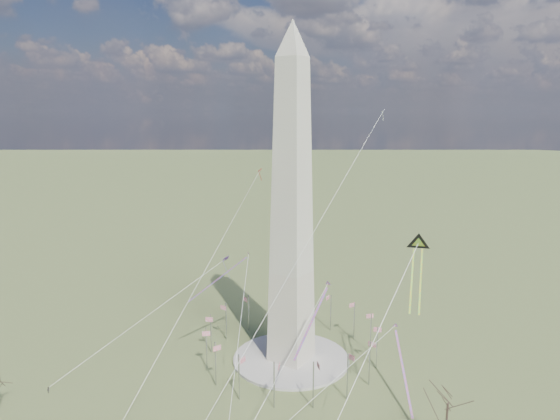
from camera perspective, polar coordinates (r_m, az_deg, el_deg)
The scene contains 13 objects.
ground at distance 162.11m, azimuth 1.28°, elevation -16.76°, with size 2000.00×2000.00×0.00m, color #476130.
plaza at distance 161.92m, azimuth 1.28°, elevation -16.63°, with size 36.00×36.00×0.80m, color #A39D95.
washington_monument at distance 145.89m, azimuth 1.37°, elevation 0.12°, with size 15.56×15.56×100.00m.
flagpole_ring at distance 158.83m, azimuth 1.30°, elevation -14.44°, with size 54.40×54.40×13.00m.
tree_near at distance 124.05m, azimuth 18.66°, elevation -19.87°, with size 10.55×10.55×18.47m.
person_west at distance 158.98m, azimuth -24.94°, elevation -18.13°, with size 0.84×0.65×1.72m, color gray.
kite_delta_black at distance 136.09m, azimuth 15.51°, elevation -4.14°, with size 10.36×19.76×16.11m.
kite_diamond_purple at distance 177.54m, azimuth -6.20°, elevation -5.84°, with size 1.99×2.99×8.93m.
kite_streamer_left at distance 132.51m, azimuth 4.23°, elevation -11.28°, with size 3.05×20.67×14.19m.
kite_streamer_mid at distance 155.12m, azimuth -6.04°, elevation -6.98°, with size 11.90×17.38×13.70m.
kite_streamer_right at distance 145.50m, azimuth 13.63°, elevation -15.85°, with size 13.67×19.79×15.67m.
kite_small_red at distance 192.68m, azimuth -2.30°, elevation 4.43°, with size 1.22×2.04×4.88m.
kite_small_white at distance 182.09m, azimuth 11.69°, elevation 10.88°, with size 1.52×1.34×4.03m.
Camera 1 is at (76.30, -121.14, 76.05)m, focal length 32.00 mm.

